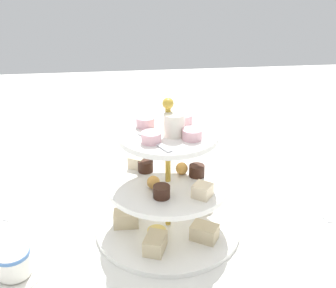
# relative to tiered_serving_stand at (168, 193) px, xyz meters

# --- Properties ---
(ground_plane) EXTENTS (2.40, 2.40, 0.00)m
(ground_plane) POSITION_rel_tiered_serving_stand_xyz_m (-0.00, 0.00, -0.08)
(ground_plane) COLOR silver
(tiered_serving_stand) EXTENTS (0.28, 0.28, 0.27)m
(tiered_serving_stand) POSITION_rel_tiered_serving_stand_xyz_m (0.00, 0.00, 0.00)
(tiered_serving_stand) COLOR white
(tiered_serving_stand) RESTS_ON ground_plane
(water_glass_tall_right) EXTENTS (0.07, 0.07, 0.13)m
(water_glass_tall_right) POSITION_rel_tiered_serving_stand_xyz_m (-0.28, -0.01, -0.02)
(water_glass_tall_right) COLOR silver
(water_glass_tall_right) RESTS_ON ground_plane
(teacup_with_saucer) EXTENTS (0.09, 0.09, 0.05)m
(teacup_with_saucer) POSITION_rel_tiered_serving_stand_xyz_m (0.10, -0.27, -0.06)
(teacup_with_saucer) COLOR white
(teacup_with_saucer) RESTS_ON ground_plane
(butter_knife_left) EXTENTS (0.17, 0.03, 0.00)m
(butter_knife_left) POSITION_rel_tiered_serving_stand_xyz_m (-0.07, 0.32, -0.08)
(butter_knife_left) COLOR silver
(butter_knife_left) RESTS_ON ground_plane
(butter_knife_right) EXTENTS (0.16, 0.08, 0.00)m
(butter_knife_right) POSITION_rel_tiered_serving_stand_xyz_m (-0.14, -0.30, -0.08)
(butter_knife_right) COLOR silver
(butter_knife_right) RESTS_ON ground_plane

